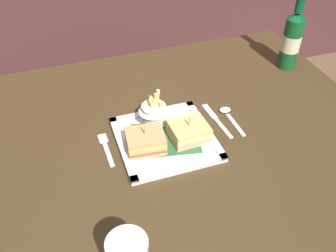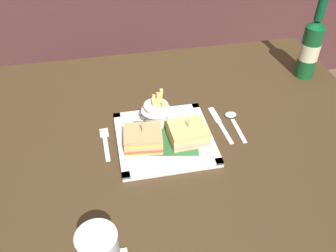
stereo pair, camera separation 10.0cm
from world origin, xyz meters
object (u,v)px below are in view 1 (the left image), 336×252
(beer_bottle, at_px, (292,39))
(spoon, at_px, (228,114))
(square_plate, at_px, (165,139))
(dining_table, at_px, (170,169))
(sandwich_half_right, at_px, (189,132))
(sandwich_half_left, at_px, (145,141))
(knife, at_px, (216,119))
(fork, at_px, (106,147))
(fries_cup, at_px, (154,111))

(beer_bottle, distance_m, spoon, 0.38)
(spoon, bearing_deg, square_plate, -167.27)
(dining_table, relative_size, sandwich_half_right, 11.75)
(sandwich_half_left, bearing_deg, knife, 14.61)
(fork, relative_size, spoon, 0.98)
(dining_table, height_order, knife, knife)
(dining_table, relative_size, sandwich_half_left, 11.43)
(knife, bearing_deg, square_plate, -166.44)
(sandwich_half_right, bearing_deg, sandwich_half_left, 180.00)
(sandwich_half_left, relative_size, sandwich_half_right, 1.03)
(beer_bottle, bearing_deg, sandwich_half_left, -156.74)
(dining_table, xyz_separation_m, square_plate, (-0.02, -0.03, 0.15))
(sandwich_half_left, relative_size, knife, 0.63)
(fork, distance_m, knife, 0.33)
(spoon, bearing_deg, fries_cup, 174.11)
(square_plate, relative_size, beer_bottle, 0.92)
(square_plate, height_order, beer_bottle, beer_bottle)
(dining_table, height_order, sandwich_half_left, sandwich_half_left)
(sandwich_half_right, bearing_deg, square_plate, 162.51)
(sandwich_half_right, bearing_deg, fork, 168.55)
(sandwich_half_left, bearing_deg, fork, 155.67)
(fork, distance_m, spoon, 0.37)
(square_plate, height_order, sandwich_half_right, sandwich_half_right)
(square_plate, distance_m, fork, 0.16)
(fries_cup, xyz_separation_m, fork, (-0.15, -0.05, -0.05))
(sandwich_half_right, relative_size, beer_bottle, 0.37)
(fork, height_order, knife, same)
(dining_table, distance_m, fries_cup, 0.21)
(sandwich_half_right, xyz_separation_m, knife, (0.11, 0.06, -0.03))
(square_plate, bearing_deg, fork, 170.93)
(sandwich_half_right, height_order, fork, sandwich_half_right)
(beer_bottle, bearing_deg, fork, -163.11)
(dining_table, bearing_deg, square_plate, -134.20)
(square_plate, height_order, fork, square_plate)
(spoon, bearing_deg, dining_table, -173.16)
(square_plate, relative_size, sandwich_half_right, 2.48)
(sandwich_half_right, bearing_deg, dining_table, 128.92)
(dining_table, height_order, sandwich_half_right, sandwich_half_right)
(sandwich_half_left, relative_size, fork, 0.80)
(fries_cup, xyz_separation_m, spoon, (0.22, -0.02, -0.05))
(square_plate, height_order, fries_cup, fries_cup)
(sandwich_half_left, relative_size, spoon, 0.79)
(dining_table, relative_size, beer_bottle, 4.33)
(square_plate, relative_size, fork, 1.94)
(sandwich_half_right, xyz_separation_m, beer_bottle, (0.47, 0.25, 0.07))
(fork, bearing_deg, sandwich_half_right, -11.45)
(dining_table, distance_m, sandwich_half_left, 0.20)
(sandwich_half_right, bearing_deg, fries_cup, 127.98)
(fries_cup, distance_m, spoon, 0.23)
(square_plate, bearing_deg, spoon, 12.73)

